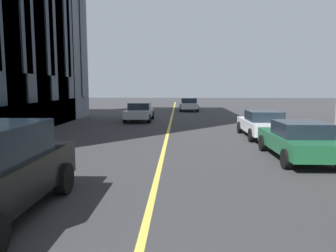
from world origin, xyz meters
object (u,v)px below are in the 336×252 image
Objects in this scene: car_green_near at (298,140)px; car_silver_oncoming at (139,112)px; car_white_parked_b at (263,124)px; car_white_trailing at (189,104)px.

car_silver_oncoming is at bearing 29.77° from car_green_near.
car_white_parked_b and car_green_near have the same top height.
car_white_parked_b is 18.18m from car_white_trailing.
car_silver_oncoming is at bearing 158.48° from car_white_trailing.
car_white_parked_b is at bearing -136.68° from car_silver_oncoming.
car_silver_oncoming and car_green_near have the same top height.
car_green_near is at bearing -171.92° from car_white_trailing.
car_white_trailing is (10.19, -4.02, 0.00)m from car_silver_oncoming.
car_white_trailing is at bearing -21.52° from car_silver_oncoming.
car_white_trailing is at bearing 10.29° from car_white_parked_b.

